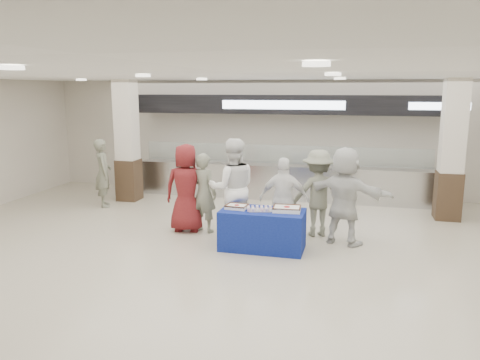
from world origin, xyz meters
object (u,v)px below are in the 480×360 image
(civilian_maroon, at_px, (186,188))
(soldier_a, at_px, (204,193))
(soldier_bg, at_px, (103,173))
(civilian_white, at_px, (345,196))
(sheet_cake_right, at_px, (287,208))
(display_table, at_px, (262,230))
(chef_short, at_px, (284,199))
(soldier_b, at_px, (318,193))
(sheet_cake_left, at_px, (237,206))
(cupcake_tray, at_px, (260,209))
(chef_tall, at_px, (233,188))

(civilian_maroon, xyz_separation_m, soldier_a, (0.37, 0.05, -0.09))
(civilian_maroon, height_order, soldier_bg, civilian_maroon)
(civilian_maroon, relative_size, civilian_white, 0.98)
(sheet_cake_right, bearing_deg, soldier_a, 157.82)
(soldier_bg, bearing_deg, display_table, -149.06)
(civilian_maroon, height_order, chef_short, civilian_maroon)
(display_table, bearing_deg, civilian_white, 25.32)
(soldier_a, distance_m, chef_short, 1.71)
(display_table, height_order, soldier_bg, soldier_bg)
(soldier_b, relative_size, soldier_bg, 1.02)
(display_table, relative_size, civilian_maroon, 0.84)
(display_table, relative_size, soldier_a, 0.93)
(sheet_cake_left, height_order, soldier_bg, soldier_bg)
(sheet_cake_left, relative_size, soldier_a, 0.25)
(soldier_b, xyz_separation_m, civilian_white, (0.54, -0.42, 0.07))
(chef_short, xyz_separation_m, soldier_b, (0.62, 0.45, 0.06))
(civilian_maroon, height_order, soldier_a, civilian_maroon)
(cupcake_tray, relative_size, soldier_b, 0.27)
(display_table, xyz_separation_m, sheet_cake_left, (-0.50, 0.01, 0.42))
(cupcake_tray, height_order, chef_short, chef_short)
(sheet_cake_right, height_order, soldier_b, soldier_b)
(soldier_a, distance_m, soldier_bg, 3.47)
(display_table, bearing_deg, chef_tall, 139.92)
(chef_short, bearing_deg, sheet_cake_right, 100.77)
(civilian_white, bearing_deg, cupcake_tray, 46.05)
(sheet_cake_right, height_order, soldier_bg, soldier_bg)
(chef_short, bearing_deg, chef_tall, -2.55)
(sheet_cake_left, xyz_separation_m, soldier_a, (-0.91, 0.78, 0.04))
(civilian_maroon, bearing_deg, civilian_white, 172.89)
(display_table, distance_m, civilian_maroon, 2.00)
(display_table, distance_m, soldier_a, 1.67)
(soldier_bg, bearing_deg, civilian_maroon, -151.16)
(sheet_cake_left, xyz_separation_m, civilian_white, (1.96, 0.66, 0.16))
(chef_short, bearing_deg, soldier_b, -146.56)
(sheet_cake_right, xyz_separation_m, chef_short, (-0.14, 0.60, 0.03))
(sheet_cake_left, height_order, sheet_cake_right, sheet_cake_right)
(civilian_maroon, distance_m, soldier_a, 0.38)
(soldier_a, relative_size, civilian_white, 0.88)
(cupcake_tray, xyz_separation_m, soldier_a, (-1.35, 0.83, 0.05))
(civilian_maroon, distance_m, soldier_b, 2.71)
(soldier_a, xyz_separation_m, soldier_b, (2.33, 0.30, 0.05))
(sheet_cake_right, relative_size, cupcake_tray, 1.11)
(soldier_bg, bearing_deg, chef_short, -141.11)
(display_table, xyz_separation_m, civilian_white, (1.47, 0.67, 0.58))
(cupcake_tray, distance_m, soldier_bg, 5.05)
(sheet_cake_left, height_order, civilian_maroon, civilian_maroon)
(sheet_cake_right, bearing_deg, chef_tall, 153.05)
(chef_tall, xyz_separation_m, chef_short, (1.04, 0.00, -0.17))
(chef_short, relative_size, soldier_b, 0.94)
(civilian_maroon, relative_size, chef_tall, 0.93)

